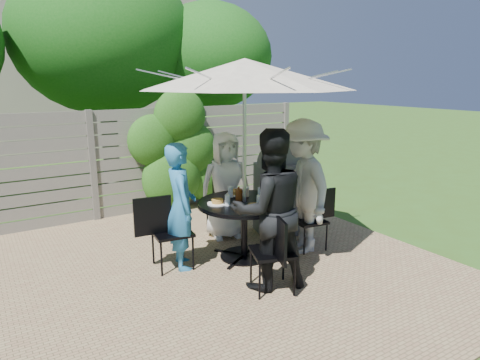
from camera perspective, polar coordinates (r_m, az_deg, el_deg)
backyard_envelope at (r=14.51m, az=-26.22°, el=13.12°), size 60.00×60.00×5.00m
patio_table at (r=5.60m, az=0.57°, el=-5.22°), size 1.45×1.45×0.79m
umbrella at (r=5.31m, az=0.62°, el=13.92°), size 3.20×3.20×2.57m
chair_back at (r=6.56m, az=-2.23°, el=-4.84°), size 0.52×0.71×0.95m
person_back at (r=6.29m, az=-1.91°, el=-0.78°), size 0.88×0.68×1.59m
chair_left at (r=5.47m, az=-9.14°, el=-8.76°), size 0.72×0.51×0.96m
person_left at (r=5.33m, az=-7.90°, el=-3.53°), size 0.51×0.66×1.60m
chair_front at (r=4.86m, az=4.37°, el=-11.60°), size 0.58×0.72×0.94m
person_front at (r=4.75m, az=3.88°, el=-4.06°), size 1.02×0.88×1.82m
chair_right at (r=6.07m, az=9.25°, el=-6.83°), size 0.64×0.47×0.85m
person_right at (r=5.82m, az=8.33°, el=-0.91°), size 0.94×1.31×1.83m
plate_back at (r=5.85m, az=-0.58°, el=-1.72°), size 0.26×0.26×0.06m
plate_left at (r=5.42m, az=-3.02°, el=-2.97°), size 0.26×0.26×0.06m
plate_front at (r=5.20m, az=1.88°, el=-3.67°), size 0.26×0.26×0.06m
plate_right at (r=5.65m, az=4.03°, el=-2.31°), size 0.26×0.26×0.06m
glass_back at (r=5.72m, az=-1.27°, el=-1.61°), size 0.07×0.07×0.14m
glass_left at (r=5.34m, az=-1.68°, el=-2.71°), size 0.07×0.07×0.14m
glass_front at (r=5.31m, az=2.57°, el=-2.80°), size 0.07×0.07×0.14m
glass_right at (r=5.70m, az=2.70°, el=-1.69°), size 0.07×0.07×0.14m
syrup_jug at (r=5.54m, az=-0.18°, el=-2.01°), size 0.09×0.09×0.16m
coffee_cup at (r=5.75m, az=0.80°, el=-1.64°), size 0.08×0.08×0.12m
bbq_grill at (r=6.54m, az=5.47°, el=-1.56°), size 0.82×0.71×1.44m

